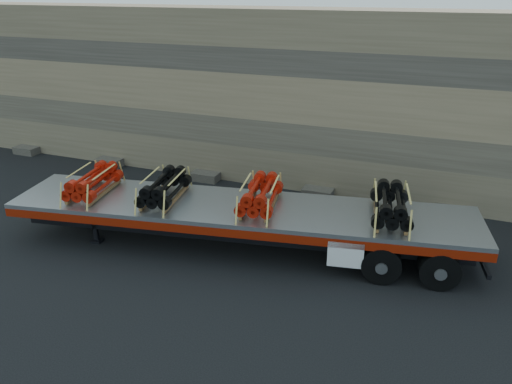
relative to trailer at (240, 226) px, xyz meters
The scene contains 7 objects.
ground 1.06m from the trailer, 164.97° to the left, with size 120.00×120.00×0.00m, color black.
rock_wall 7.29m from the trailer, 96.37° to the left, with size 44.00×3.00×7.00m, color #7A6B54.
trailer is the anchor object (origin of this frame).
bundle_front 5.05m from the trailer, 169.79° to the right, with size 1.09×2.18×0.77m, color #B61909, non-canonical shape.
bundle_midfront 2.70m from the trailer, 169.79° to the right, with size 1.09×2.19×0.78m, color black, non-canonical shape.
bundle_midrear 1.29m from the trailer, 10.21° to the left, with size 1.11×2.21×0.78m, color #B61909, non-canonical shape.
bundle_rear 4.68m from the trailer, 10.21° to the left, with size 1.12×2.25×0.80m, color black, non-canonical shape.
Camera 1 is at (6.47, -13.21, 7.81)m, focal length 35.00 mm.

